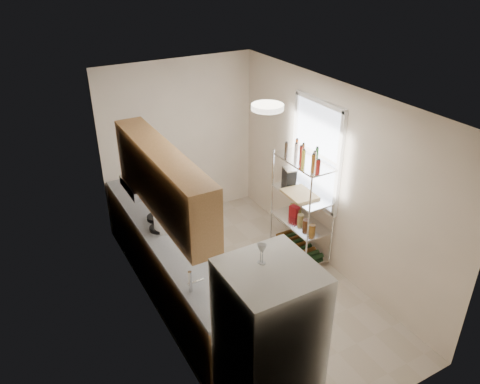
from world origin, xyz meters
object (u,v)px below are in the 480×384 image
at_px(rice_cooker, 164,223).
at_px(refrigerator, 268,352).
at_px(cutting_board, 300,194).
at_px(espresso_machine, 289,176).
at_px(frying_pan_large, 159,228).

bearing_deg(rice_cooker, refrigerator, -88.34).
bearing_deg(refrigerator, cutting_board, 48.52).
xyz_separation_m(cutting_board, espresso_machine, (0.06, 0.35, 0.11)).
bearing_deg(frying_pan_large, espresso_machine, 5.24).
bearing_deg(espresso_machine, rice_cooker, -163.86).
xyz_separation_m(frying_pan_large, cutting_board, (1.94, -0.29, 0.11)).
height_order(refrigerator, rice_cooker, refrigerator).
bearing_deg(refrigerator, espresso_machine, 52.07).
distance_m(refrigerator, frying_pan_large, 2.34).
xyz_separation_m(refrigerator, rice_cooker, (-0.07, 2.30, 0.10)).
distance_m(refrigerator, cutting_board, 2.74).
bearing_deg(rice_cooker, espresso_machine, 2.76).
distance_m(rice_cooker, frying_pan_large, 0.11).
xyz_separation_m(rice_cooker, frying_pan_large, (-0.07, 0.03, -0.08)).
bearing_deg(refrigerator, frying_pan_large, 93.24).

